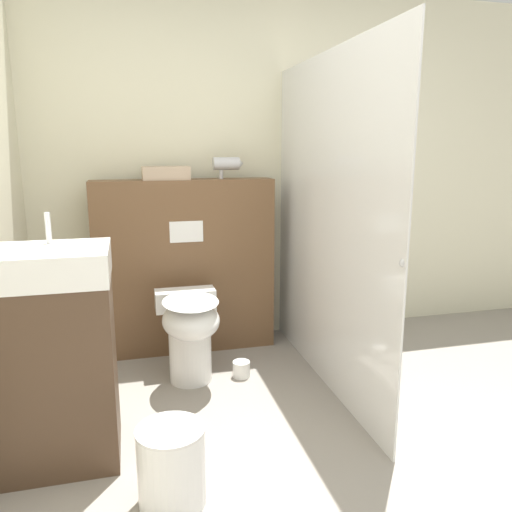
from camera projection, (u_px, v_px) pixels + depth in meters
The scene contains 10 objects.
ground_plane at pixel (331, 502), 2.02m from camera, with size 12.00×12.00×0.00m, color gray.
wall_back at pixel (231, 170), 3.61m from camera, with size 8.00×0.06×2.50m.
partition_panel at pixel (186, 266), 3.46m from camera, with size 1.22×0.23×1.20m.
shower_glass at pixel (326, 225), 2.90m from camera, with size 0.04×1.76×1.93m.
toilet at pixel (190, 328), 3.00m from camera, with size 0.38×0.57×0.54m.
sink_vanity at pixel (56, 357), 2.22m from camera, with size 0.52×0.43×1.13m.
hair_drier at pixel (227, 164), 3.39m from camera, with size 0.21×0.09×0.15m.
folded_towel at pixel (166, 173), 3.30m from camera, with size 0.31×0.20×0.09m.
spare_toilet_roll at pixel (241, 369), 3.12m from camera, with size 0.11×0.11×0.10m.
waste_bin at pixel (172, 466), 1.98m from camera, with size 0.27×0.27×0.33m.
Camera 1 is at (-0.74, -1.63, 1.40)m, focal length 35.00 mm.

